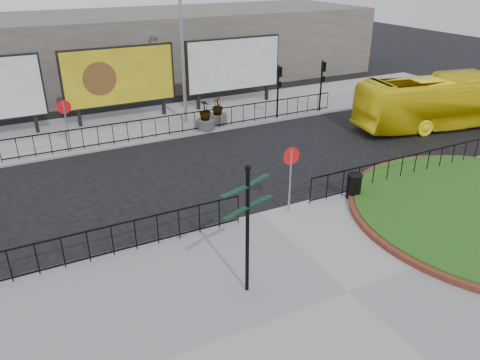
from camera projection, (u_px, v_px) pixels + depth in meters
ground at (259, 216)px, 16.88m from camera, size 90.00×90.00×0.00m
pavement_near at (349, 293)px, 12.83m from camera, size 30.00×10.00×0.12m
pavement_far at (155, 122)px, 26.50m from camera, size 44.00×6.00×0.12m
railing_near_left at (88, 246)px, 13.86m from camera, size 10.00×0.10×1.10m
railing_near_right at (402, 168)px, 19.06m from camera, size 9.00×0.10×1.10m
railing_far at (189, 122)px, 24.49m from camera, size 18.00×0.10×1.10m
speed_sign_far at (65, 115)px, 21.55m from camera, size 0.64×0.07×2.47m
speed_sign_near at (291, 166)px, 16.16m from camera, size 0.64×0.07×2.47m
billboard_mid at (119, 77)px, 25.58m from camera, size 6.20×0.31×4.10m
billboard_right at (234, 65)px, 28.49m from camera, size 6.20×0.31×4.10m
lamp_post at (182, 35)px, 24.30m from camera, size 0.74×0.18×9.23m
signal_pole_a at (279, 84)px, 26.20m from camera, size 0.22×0.26×3.00m
signal_pole_b at (322, 78)px, 27.45m from camera, size 0.22×0.26×3.00m
building_backdrop at (109, 51)px, 33.50m from camera, size 40.00×10.00×5.00m
fingerpost_sign at (247, 218)px, 11.94m from camera, size 1.72×0.85×3.74m
litter_bin at (354, 186)px, 17.71m from camera, size 0.58×0.58×0.96m
bus at (446, 101)px, 25.41m from camera, size 10.53×4.22×2.86m
planter_b at (205, 118)px, 24.95m from camera, size 0.99×0.99×1.61m
planter_c at (218, 114)px, 25.81m from camera, size 1.01×1.01×1.57m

